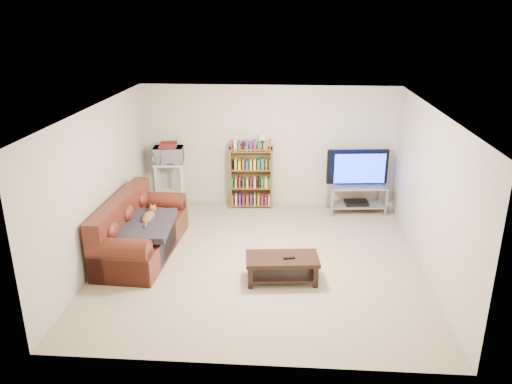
# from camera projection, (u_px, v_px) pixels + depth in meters

# --- Properties ---
(floor) EXTENTS (5.00, 5.00, 0.00)m
(floor) POSITION_uv_depth(u_px,v_px,m) (261.00, 260.00, 7.91)
(floor) COLOR #BFAD8E
(floor) RESTS_ON ground
(ceiling) EXTENTS (5.00, 5.00, 0.00)m
(ceiling) POSITION_uv_depth(u_px,v_px,m) (261.00, 109.00, 7.09)
(ceiling) COLOR white
(ceiling) RESTS_ON ground
(wall_back) EXTENTS (5.00, 0.00, 5.00)m
(wall_back) POSITION_uv_depth(u_px,v_px,m) (269.00, 146.00, 9.84)
(wall_back) COLOR beige
(wall_back) RESTS_ON ground
(wall_front) EXTENTS (5.00, 0.00, 5.00)m
(wall_front) POSITION_uv_depth(u_px,v_px,m) (246.00, 269.00, 5.15)
(wall_front) COLOR beige
(wall_front) RESTS_ON ground
(wall_left) EXTENTS (0.00, 5.00, 5.00)m
(wall_left) POSITION_uv_depth(u_px,v_px,m) (99.00, 185.00, 7.66)
(wall_left) COLOR beige
(wall_left) RESTS_ON ground
(wall_right) EXTENTS (0.00, 5.00, 5.00)m
(wall_right) POSITION_uv_depth(u_px,v_px,m) (430.00, 193.00, 7.33)
(wall_right) COLOR beige
(wall_right) RESTS_ON ground
(sofa) EXTENTS (1.04, 2.22, 0.93)m
(sofa) POSITION_uv_depth(u_px,v_px,m) (137.00, 234.00, 8.05)
(sofa) COLOR #521F15
(sofa) RESTS_ON floor
(blanket) EXTENTS (0.88, 1.12, 0.19)m
(blanket) POSITION_uv_depth(u_px,v_px,m) (145.00, 226.00, 7.82)
(blanket) COLOR #29262F
(blanket) RESTS_ON sofa
(cat) EXTENTS (0.27, 0.60, 0.18)m
(cat) POSITION_uv_depth(u_px,v_px,m) (148.00, 217.00, 7.99)
(cat) COLOR brown
(cat) RESTS_ON sofa
(coffee_table) EXTENTS (1.10, 0.62, 0.38)m
(coffee_table) POSITION_uv_depth(u_px,v_px,m) (282.00, 264.00, 7.22)
(coffee_table) COLOR black
(coffee_table) RESTS_ON floor
(remote) EXTENTS (0.18, 0.09, 0.02)m
(remote) POSITION_uv_depth(u_px,v_px,m) (289.00, 258.00, 7.13)
(remote) COLOR black
(remote) RESTS_ON coffee_table
(tv_stand) EXTENTS (1.15, 0.60, 0.55)m
(tv_stand) POSITION_uv_depth(u_px,v_px,m) (357.00, 194.00, 9.69)
(tv_stand) COLOR #999EA3
(tv_stand) RESTS_ON floor
(television) EXTENTS (1.19, 0.28, 0.68)m
(television) POSITION_uv_depth(u_px,v_px,m) (359.00, 168.00, 9.51)
(television) COLOR black
(television) RESTS_ON tv_stand
(dvd_player) EXTENTS (0.47, 0.35, 0.06)m
(dvd_player) POSITION_uv_depth(u_px,v_px,m) (356.00, 203.00, 9.75)
(dvd_player) COLOR black
(dvd_player) RESTS_ON tv_stand
(bookshelf) EXTENTS (0.86, 0.32, 1.22)m
(bookshelf) POSITION_uv_depth(u_px,v_px,m) (251.00, 177.00, 9.87)
(bookshelf) COLOR brown
(bookshelf) RESTS_ON floor
(shelf_clutter) EXTENTS (0.62, 0.23, 0.28)m
(shelf_clutter) POSITION_uv_depth(u_px,v_px,m) (256.00, 142.00, 9.64)
(shelf_clutter) COLOR silver
(shelf_clutter) RESTS_ON bookshelf
(microwave_stand) EXTENTS (0.61, 0.47, 0.92)m
(microwave_stand) POSITION_uv_depth(u_px,v_px,m) (170.00, 178.00, 9.90)
(microwave_stand) COLOR silver
(microwave_stand) RESTS_ON floor
(microwave) EXTENTS (0.60, 0.44, 0.31)m
(microwave) POSITION_uv_depth(u_px,v_px,m) (169.00, 155.00, 9.73)
(microwave) COLOR silver
(microwave) RESTS_ON microwave_stand
(game_boxes) EXTENTS (0.36, 0.32, 0.05)m
(game_boxes) POSITION_uv_depth(u_px,v_px,m) (168.00, 146.00, 9.67)
(game_boxes) COLOR maroon
(game_boxes) RESTS_ON microwave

